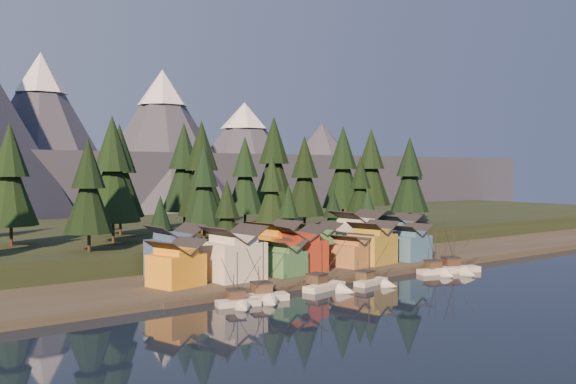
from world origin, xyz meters
TOP-DOWN VIEW (x-y plane):
  - ground at (0.00, 0.00)m, footprint 500.00×500.00m
  - shore_strip at (0.00, 40.00)m, footprint 400.00×50.00m
  - hillside at (0.00, 90.00)m, footprint 420.00×100.00m
  - dock at (0.00, 16.50)m, footprint 80.00×4.00m
  - mountain_ridge at (-4.20, 213.59)m, footprint 560.00×190.00m
  - boat_0 at (-29.17, 8.71)m, footprint 7.97×8.51m
  - boat_1 at (-23.13, 9.65)m, footprint 9.09×9.69m
  - boat_2 at (-7.92, 10.56)m, footprint 10.25×10.80m
  - boat_3 at (3.01, 9.33)m, footprint 8.76×9.24m
  - boat_5 at (23.16, 9.87)m, footprint 9.25×9.75m
  - boat_6 at (28.24, 8.80)m, footprint 11.73×12.10m
  - house_front_0 at (-32.31, 25.02)m, footprint 10.06×9.71m
  - house_front_1 at (-20.34, 24.38)m, footprint 10.40×10.01m
  - house_front_2 at (-9.29, 22.83)m, footprint 8.21×8.26m
  - house_front_3 at (-3.48, 24.98)m, footprint 10.91×10.56m
  - house_front_4 at (9.29, 22.79)m, footprint 7.86×8.31m
  - house_front_5 at (16.15, 23.20)m, footprint 10.24×9.57m
  - house_front_6 at (27.29, 22.28)m, footprint 8.82×8.39m
  - house_back_0 at (-27.97, 33.98)m, footprint 9.52×9.15m
  - house_back_1 at (-16.22, 31.04)m, footprint 8.19×8.28m
  - house_back_2 at (-4.24, 32.91)m, footprint 10.29×9.62m
  - house_back_3 at (8.33, 33.12)m, footprint 9.52×8.64m
  - house_back_4 at (21.44, 33.95)m, footprint 10.91×10.53m
  - house_back_5 at (32.32, 30.80)m, footprint 9.26×9.36m
  - tree_hill_1 at (-50.00, 68.00)m, footprint 11.63×11.63m
  - tree_hill_2 at (-40.00, 48.00)m, footprint 9.93×9.93m
  - tree_hill_3 at (-30.00, 60.00)m, footprint 12.50×12.50m
  - tree_hill_4 at (-22.00, 75.00)m, footprint 12.17×12.17m
  - tree_hill_5 at (-12.00, 50.00)m, footprint 9.79×9.79m
  - tree_hill_6 at (-4.00, 65.00)m, footprint 12.63×12.63m
  - tree_hill_7 at (6.00, 48.00)m, footprint 8.71×8.71m
  - tree_hill_8 at (14.00, 72.00)m, footprint 11.26×11.26m
  - tree_hill_9 at (22.00, 55.00)m, footprint 11.13×11.13m
  - tree_hill_10 at (30.00, 80.00)m, footprint 14.26×14.26m
  - tree_hill_11 at (38.00, 50.00)m, footprint 8.80×8.80m
  - tree_hill_12 at (46.00, 66.00)m, footprint 12.95×12.95m
  - tree_hill_13 at (56.00, 48.00)m, footprint 11.32×11.32m
  - tree_hill_14 at (64.00, 72.00)m, footprint 13.02×13.02m
  - tree_hill_15 at (0.00, 82.00)m, footprint 12.93×12.93m
  - tree_hill_17 at (68.00, 58.00)m, footprint 10.37×10.37m
  - tree_shore_0 at (-28.00, 40.00)m, footprint 6.86×6.86m
  - tree_shore_1 at (-12.00, 40.00)m, footprint 8.19×8.19m
  - tree_shore_2 at (5.00, 40.00)m, footprint 7.58×7.58m
  - tree_shore_3 at (19.00, 40.00)m, footprint 7.15×7.15m
  - tree_shore_4 at (31.00, 40.00)m, footprint 7.06×7.06m

SIDE VIEW (x-z plane):
  - ground at x=0.00m, z-range 0.00..0.00m
  - dock at x=0.00m, z-range 0.00..1.00m
  - shore_strip at x=0.00m, z-range 0.00..1.50m
  - boat_3 at x=3.01m, z-range -3.05..6.79m
  - boat_0 at x=-29.17m, z-range -2.96..7.00m
  - boat_5 at x=23.16m, z-range -3.27..7.41m
  - boat_2 at x=-7.92m, z-range -3.48..7.64m
  - boat_6 at x=28.24m, z-range -3.78..8.00m
  - boat_1 at x=-23.13m, z-range -3.36..7.91m
  - hillside at x=0.00m, z-range 0.00..6.00m
  - house_front_4 at x=9.29m, z-range 1.68..8.65m
  - house_front_2 at x=-9.29m, z-range 1.68..8.72m
  - house_front_6 at x=27.29m, z-range 1.71..10.03m
  - house_front_0 at x=-32.31m, z-range 1.71..10.16m
  - house_back_1 at x=-16.22m, z-range 1.72..10.49m
  - house_back_3 at x=8.33m, z-range 1.73..10.70m
  - house_front_5 at x=16.15m, z-range 1.74..11.22m
  - house_front_3 at x=-3.48m, z-range 1.74..11.29m
  - house_back_2 at x=-4.24m, z-range 1.75..11.69m
  - house_back_5 at x=32.32m, z-range 1.75..11.72m
  - house_back_0 at x=-27.97m, z-range 1.76..12.07m
  - house_front_1 at x=-20.34m, z-range 1.76..12.13m
  - house_back_4 at x=21.44m, z-range 1.78..12.95m
  - tree_shore_0 at x=-28.00m, z-range 2.24..18.22m
  - tree_shore_4 at x=31.00m, z-range 2.26..18.71m
  - tree_shore_3 at x=19.00m, z-range 2.27..18.92m
  - tree_shore_2 at x=5.00m, z-range 2.32..19.96m
  - tree_shore_1 at x=-12.00m, z-range 2.38..21.46m
  - tree_hill_7 at x=6.00m, z-range 6.94..27.23m
  - tree_hill_11 at x=38.00m, z-range 6.95..27.44m
  - tree_hill_5 at x=-12.00m, z-range 7.06..29.88m
  - tree_hill_2 at x=-40.00m, z-range 7.08..30.20m
  - tree_hill_17 at x=68.00m, z-range 7.13..31.27m
  - tree_hill_9 at x=22.00m, z-range 7.21..33.13m
  - tree_hill_8 at x=14.00m, z-range 7.22..33.46m
  - tree_hill_13 at x=56.00m, z-range 7.23..33.60m
  - tree_hill_1 at x=-50.00m, z-range 7.27..34.36m
  - tree_hill_4 at x=-22.00m, z-range 7.32..35.68m
  - tree_hill_3 at x=-30.00m, z-range 7.36..36.47m
  - tree_hill_6 at x=-4.00m, z-range 7.38..36.80m
  - tree_hill_15 at x=0.00m, z-range 7.41..37.52m
  - tree_hill_12 at x=46.00m, z-range 7.41..37.57m
  - tree_hill_14 at x=64.00m, z-range 7.42..37.75m
  - tree_hill_10 at x=30.00m, z-range 7.55..40.76m
  - mountain_ridge at x=-4.20m, z-range -18.94..71.06m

